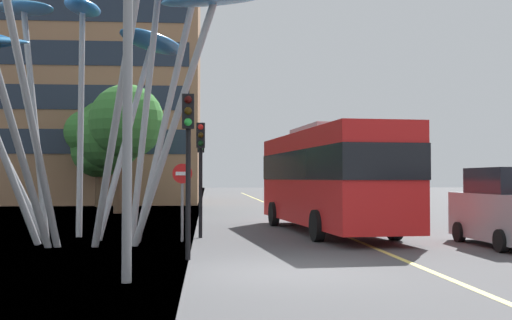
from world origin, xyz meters
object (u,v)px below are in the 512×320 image
leaf_sculpture (85,6)px  traffic_light_kerb_far (201,155)px  red_bus (328,175)px  street_lamp (150,18)px  traffic_light_island_mid (201,158)px  car_parked_mid (511,209)px  no_entry_sign (182,189)px  traffic_light_kerb_near (188,140)px

leaf_sculpture → traffic_light_kerb_far: size_ratio=3.23×
red_bus → street_lamp: (-5.31, -10.39, 2.83)m
traffic_light_island_mid → car_parked_mid: bearing=-46.3°
red_bus → car_parked_mid: red_bus is taller
car_parked_mid → traffic_light_kerb_far: bearing=159.5°
red_bus → no_entry_sign: bearing=-150.4°
traffic_light_kerb_far → street_lamp: size_ratio=0.48×
traffic_light_island_mid → car_parked_mid: size_ratio=0.85×
red_bus → traffic_light_kerb_far: 4.81m
car_parked_mid → no_entry_sign: 9.48m
car_parked_mid → street_lamp: size_ratio=0.58×
car_parked_mid → street_lamp: bearing=-150.4°
no_entry_sign → traffic_light_kerb_far: bearing=64.3°
red_bus → car_parked_mid: (4.24, -4.96, -1.00)m
traffic_light_island_mid → traffic_light_kerb_near: bearing=-90.9°
traffic_light_kerb_near → leaf_sculpture: bearing=128.8°
street_lamp → car_parked_mid: bearing=29.6°
traffic_light_kerb_near → street_lamp: 3.79m
leaf_sculpture → traffic_light_island_mid: 9.30m
traffic_light_kerb_near → traffic_light_island_mid: traffic_light_kerb_near is taller
traffic_light_kerb_far → car_parked_mid: (8.69, -3.25, -1.63)m
street_lamp → red_bus: bearing=62.9°
traffic_light_island_mid → no_entry_sign: 7.14m
traffic_light_kerb_near → no_entry_sign: size_ratio=1.64×
red_bus → car_parked_mid: size_ratio=2.56×
traffic_light_kerb_near → street_lamp: bearing=-101.3°
leaf_sculpture → traffic_light_island_mid: size_ratio=3.16×
car_parked_mid → no_entry_sign: size_ratio=1.88×
leaf_sculpture → no_entry_sign: (2.83, 0.56, -5.39)m
leaf_sculpture → car_parked_mid: 13.53m
leaf_sculpture → traffic_light_kerb_far: 5.71m
red_bus → traffic_light_kerb_far: red_bus is taller
no_entry_sign → leaf_sculpture: bearing=-168.8°
leaf_sculpture → car_parked_mid: leaf_sculpture is taller
red_bus → traffic_light_kerb_near: 8.70m
red_bus → traffic_light_kerb_far: (-4.45, -1.71, 0.63)m
no_entry_sign → traffic_light_kerb_near: bearing=-86.1°
red_bus → leaf_sculpture: (-7.82, -3.39, 4.92)m
red_bus → leaf_sculpture: leaf_sculpture is taller
traffic_light_kerb_near → traffic_light_island_mid: size_ratio=1.02×
traffic_light_kerb_near → traffic_light_kerb_far: size_ratio=1.05×
red_bus → traffic_light_island_mid: size_ratio=3.00×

